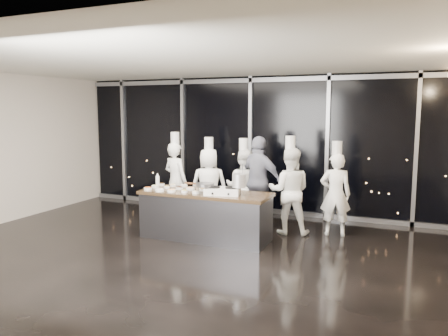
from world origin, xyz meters
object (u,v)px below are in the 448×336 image
object	(u,v)px
stove	(223,191)
chef_center	(243,186)
guest	(259,182)
chef_side	(335,193)
chef_far_left	(176,180)
chef_right	(289,191)
frying_pan	(204,185)
chef_left	(209,185)
demo_counter	(205,215)
stock_pot	(239,181)

from	to	relation	value
stove	chef_center	distance (m)	1.46
guest	stove	bearing A→B (deg)	95.62
stove	guest	size ratio (longest dim) A/B	0.37
chef_center	guest	size ratio (longest dim) A/B	0.97
chef_center	chef_side	world-z (taller)	chef_side
chef_far_left	chef_right	xyz separation A→B (m)	(2.63, -0.19, -0.02)
frying_pan	chef_left	xyz separation A→B (m)	(-0.52, 1.31, -0.25)
chef_far_left	chef_left	bearing A→B (deg)	-163.98
demo_counter	chef_center	size ratio (longest dim) A/B	1.34
chef_far_left	stock_pot	bearing A→B (deg)	166.10
chef_side	chef_far_left	bearing A→B (deg)	-11.85
chef_side	guest	bearing A→B (deg)	-13.60
demo_counter	chef_left	world-z (taller)	chef_left
chef_center	chef_left	bearing A→B (deg)	8.78
demo_counter	chef_far_left	bearing A→B (deg)	137.72
demo_counter	guest	distance (m)	1.47
stove	stock_pot	world-z (taller)	stock_pot
stove	chef_right	distance (m)	1.45
frying_pan	chef_right	xyz separation A→B (m)	(1.29, 1.14, -0.21)
stove	chef_far_left	world-z (taller)	chef_far_left
demo_counter	chef_far_left	distance (m)	1.78
chef_center	frying_pan	bearing A→B (deg)	76.53
chef_right	stove	bearing A→B (deg)	36.65
guest	chef_side	xyz separation A→B (m)	(1.56, -0.03, -0.12)
stove	chef_side	xyz separation A→B (m)	(1.80, 1.32, -0.14)
chef_far_left	guest	bearing A→B (deg)	-160.54
stove	frying_pan	distance (m)	0.35
chef_side	stove	bearing A→B (deg)	23.58
frying_pan	chef_left	distance (m)	1.43
chef_far_left	frying_pan	bearing A→B (deg)	152.70
chef_far_left	chef_side	world-z (taller)	chef_far_left
chef_left	guest	xyz separation A→B (m)	(1.09, 0.09, 0.12)
stock_pot	stove	bearing A→B (deg)	-164.72
stove	frying_pan	xyz separation A→B (m)	(-0.33, -0.06, 0.10)
chef_far_left	guest	xyz separation A→B (m)	(1.92, 0.07, 0.07)
frying_pan	chef_side	bearing A→B (deg)	20.56
chef_right	stock_pot	bearing A→B (deg)	44.51
guest	chef_side	bearing A→B (deg)	-165.28
frying_pan	chef_far_left	bearing A→B (deg)	123.25
frying_pan	chef_right	size ratio (longest dim) A/B	0.31
demo_counter	frying_pan	size ratio (longest dim) A/B	4.07
demo_counter	chef_side	xyz separation A→B (m)	(2.20, 1.21, 0.37)
stove	stock_pot	bearing A→B (deg)	3.14
stock_pot	chef_left	distance (m)	1.67
guest	chef_far_left	bearing A→B (deg)	17.88
chef_center	chef_side	distance (m)	1.94
stove	chef_left	world-z (taller)	chef_left
chef_center	guest	bearing A→B (deg)	159.47
chef_far_left	guest	distance (m)	1.92
chef_far_left	guest	size ratio (longest dim) A/B	1.03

